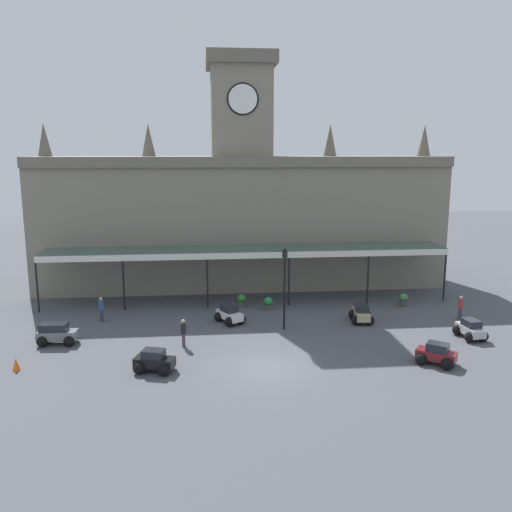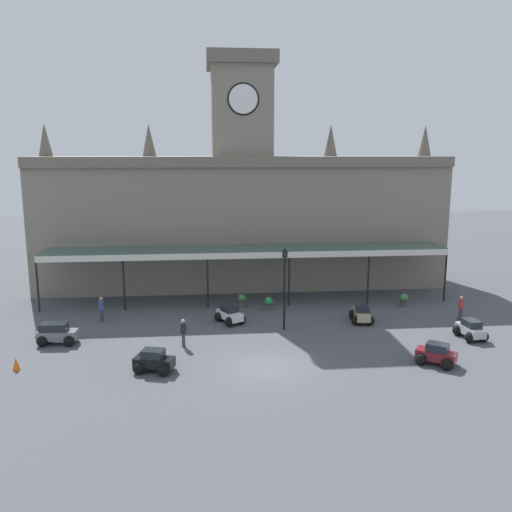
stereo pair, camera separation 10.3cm
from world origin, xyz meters
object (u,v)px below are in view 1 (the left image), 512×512
Objects in this scene: car_grey_estate at (57,335)px; pedestrian_crossing_forecourt at (460,307)px; pedestrian_near_entrance at (183,332)px; planter_forecourt_centre at (403,300)px; traffic_cone at (16,364)px; victorian_lamppost at (285,280)px; car_beige_sedan at (361,315)px; planter_near_kerb at (268,303)px; pedestrian_beside_cars at (101,308)px; car_silver_sedan at (470,330)px; car_maroon_sedan at (436,355)px; car_black_sedan at (154,362)px; planter_by_canopy at (241,301)px; car_white_sedan at (230,315)px.

pedestrian_crossing_forecourt reaches higher than car_grey_estate.
pedestrian_near_entrance reaches higher than planter_forecourt_centre.
victorian_lamppost is at bearing 18.95° from traffic_cone.
car_beige_sedan is 2.23× the size of planter_near_kerb.
planter_near_kerb is at bearing 7.31° from pedestrian_beside_cars.
car_silver_sedan is 0.40× the size of victorian_lamppost.
car_beige_sedan is at bearing 104.13° from car_maroon_sedan.
car_silver_sedan is at bearing -33.41° from car_beige_sedan.
planter_near_kerb is at bearing 148.54° from car_silver_sedan.
victorian_lamppost is (7.68, 5.99, 2.75)m from car_black_sedan.
car_silver_sedan is 2.21× the size of planter_by_canopy.
car_white_sedan is at bearing 162.82° from car_silver_sedan.
car_white_sedan is at bearing -106.40° from planter_by_canopy.
car_grey_estate is at bearing -174.59° from victorian_lamppost.
car_silver_sedan is 1.27× the size of pedestrian_near_entrance.
car_silver_sedan is 5.33m from car_maroon_sedan.
car_white_sedan is at bearing 153.27° from victorian_lamppost.
car_maroon_sedan is at bearing -54.38° from planter_near_kerb.
pedestrian_near_entrance is at bearing -116.92° from planter_by_canopy.
pedestrian_beside_cars reaches higher than car_black_sedan.
planter_forecourt_centre is at bearing 11.38° from car_white_sedan.
victorian_lamppost reaches higher than car_beige_sedan.
car_black_sedan is 0.97× the size of car_grey_estate.
car_grey_estate is 2.39× the size of planter_near_kerb.
car_silver_sedan is 3.15× the size of traffic_cone.
pedestrian_near_entrance is at bearing 163.63° from car_maroon_sedan.
car_grey_estate is 25.98m from pedestrian_crossing_forecourt.
victorian_lamppost is (11.91, -2.84, 2.34)m from pedestrian_beside_cars.
car_grey_estate is at bearing -150.10° from planter_by_canopy.
car_maroon_sedan reaches higher than planter_by_canopy.
car_silver_sedan reaches higher than planter_forecourt_centre.
car_grey_estate is 2.39× the size of planter_by_canopy.
victorian_lamppost is (-12.14, -0.80, 2.34)m from pedestrian_crossing_forecourt.
pedestrian_beside_cars is at bearing 172.46° from car_white_sedan.
car_silver_sedan is at bearing -3.36° from car_grey_estate.
car_black_sedan is at bearing -6.99° from traffic_cone.
car_beige_sedan is 12.18m from pedestrian_near_entrance.
car_grey_estate is at bearing 73.76° from traffic_cone.
pedestrian_near_entrance is 7.75m from pedestrian_beside_cars.
car_black_sedan is 7.24m from traffic_cone.
traffic_cone is at bearing -174.83° from car_silver_sedan.
pedestrian_near_entrance reaches higher than traffic_cone.
car_maroon_sedan is (1.88, -7.49, 0.00)m from car_beige_sedan.
car_white_sedan reaches higher than planter_near_kerb.
car_white_sedan is 8.81m from car_black_sedan.
car_white_sedan is at bearing -168.62° from planter_forecourt_centre.
pedestrian_beside_cars is at bearing 154.04° from car_maroon_sedan.
car_black_sedan is at bearing -149.11° from planter_forecourt_centre.
car_white_sedan is at bearing 175.35° from car_beige_sedan.
traffic_cone is at bearing -106.24° from car_grey_estate.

